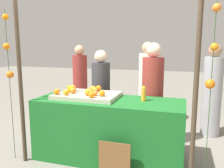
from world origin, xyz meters
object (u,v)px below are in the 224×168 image
at_px(vendor_left, 101,99).
at_px(juice_bottle, 144,94).
at_px(stall_counter, 109,129).
at_px(vendor_right, 152,100).
at_px(orange_1, 73,90).
at_px(orange_0, 89,91).
at_px(chalkboard_sign, 114,162).

bearing_deg(vendor_left, juice_bottle, -33.84).
bearing_deg(stall_counter, vendor_right, 48.78).
xyz_separation_m(orange_1, vendor_right, (1.08, 0.62, -0.20)).
relative_size(vendor_left, vendor_right, 0.93).
relative_size(orange_0, vendor_right, 0.05).
bearing_deg(juice_bottle, orange_0, -177.90).
xyz_separation_m(stall_counter, vendor_left, (-0.35, 0.63, 0.29)).
bearing_deg(orange_1, vendor_left, 72.56).
relative_size(juice_bottle, chalkboard_sign, 0.41).
relative_size(orange_0, vendor_left, 0.05).
bearing_deg(orange_1, orange_0, 14.17).
xyz_separation_m(juice_bottle, vendor_left, (-0.83, 0.55, -0.25)).
bearing_deg(orange_1, vendor_right, 29.75).
distance_m(stall_counter, orange_0, 0.63).
relative_size(orange_1, vendor_left, 0.05).
xyz_separation_m(orange_0, vendor_left, (-0.02, 0.58, -0.26)).
bearing_deg(vendor_right, orange_0, -146.78).
bearing_deg(juice_bottle, vendor_left, 146.16).
distance_m(orange_1, juice_bottle, 1.03).
distance_m(juice_bottle, vendor_left, 1.03).
height_order(orange_1, juice_bottle, juice_bottle).
bearing_deg(stall_counter, vendor_left, 118.89).
bearing_deg(orange_1, chalkboard_sign, -32.80).
height_order(stall_counter, chalkboard_sign, stall_counter).
bearing_deg(vendor_right, chalkboard_sign, -104.50).
bearing_deg(orange_0, vendor_right, 33.22).
bearing_deg(vendor_right, juice_bottle, -95.64).
height_order(stall_counter, orange_1, orange_1).
bearing_deg(juice_bottle, vendor_right, 84.36).
bearing_deg(juice_bottle, chalkboard_sign, -111.87).
height_order(juice_bottle, vendor_right, vendor_right).
relative_size(stall_counter, chalkboard_sign, 4.17).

